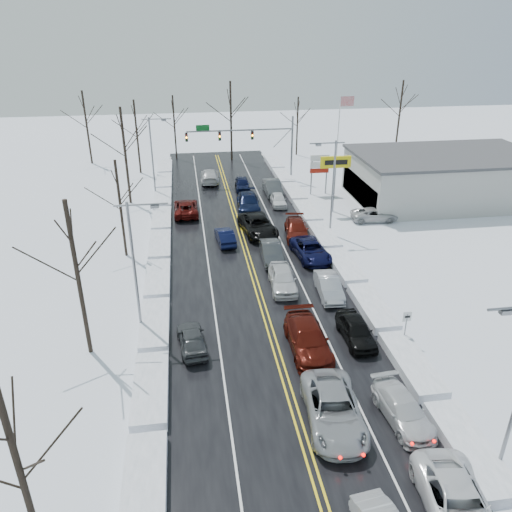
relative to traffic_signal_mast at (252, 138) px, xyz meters
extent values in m
plane|color=silver|center=(-3.45, -27.99, -5.48)|extent=(160.00, 160.00, 0.00)
cube|color=black|center=(-3.45, -25.99, -5.47)|extent=(14.00, 84.00, 0.01)
cube|color=white|center=(-11.05, -25.99, -5.48)|extent=(1.89, 72.00, 0.63)
cube|color=white|center=(4.15, -25.99, -5.48)|extent=(1.89, 72.00, 0.63)
cylinder|color=slate|center=(5.05, 0.01, -1.48)|extent=(0.24, 0.24, 8.00)
cylinder|color=slate|center=(-1.45, 0.01, 1.02)|extent=(13.00, 0.18, 0.18)
cylinder|color=slate|center=(3.85, 0.01, -0.08)|extent=(2.33, 0.10, 2.33)
cube|color=#0C591E|center=(-5.95, 0.01, 1.42)|extent=(1.60, 0.08, 0.70)
cube|color=black|center=(0.05, 0.01, 0.37)|extent=(0.32, 0.25, 1.05)
sphere|color=#3F0705|center=(0.05, -0.15, 0.67)|extent=(0.20, 0.20, 0.20)
sphere|color=orange|center=(0.05, -0.15, 0.37)|extent=(0.22, 0.22, 0.22)
sphere|color=black|center=(0.05, -0.15, 0.07)|extent=(0.20, 0.20, 0.20)
cube|color=black|center=(-3.95, 0.01, 0.37)|extent=(0.32, 0.25, 1.05)
sphere|color=#3F0705|center=(-3.95, -0.15, 0.67)|extent=(0.20, 0.20, 0.20)
sphere|color=orange|center=(-3.95, -0.15, 0.37)|extent=(0.22, 0.22, 0.22)
sphere|color=black|center=(-3.95, -0.15, 0.07)|extent=(0.20, 0.20, 0.20)
cube|color=black|center=(-7.95, 0.01, 0.37)|extent=(0.32, 0.25, 1.05)
sphere|color=#3F0705|center=(-7.95, -0.15, 0.67)|extent=(0.20, 0.20, 0.20)
sphere|color=orange|center=(-7.95, -0.15, 0.37)|extent=(0.22, 0.22, 0.22)
sphere|color=black|center=(-7.95, -0.15, 0.07)|extent=(0.20, 0.20, 0.20)
cylinder|color=slate|center=(7.05, -11.99, -2.68)|extent=(0.20, 0.20, 5.60)
cube|color=yellow|center=(7.05, -11.99, -0.08)|extent=(3.20, 0.30, 1.20)
cube|color=black|center=(7.05, -12.16, -0.08)|extent=(2.40, 0.04, 0.50)
cylinder|color=slate|center=(6.15, -5.99, -3.48)|extent=(0.16, 0.16, 4.00)
cylinder|color=slate|center=(7.95, -5.99, -3.48)|extent=(0.16, 0.16, 4.00)
cube|color=white|center=(7.05, -5.99, -1.18)|extent=(2.20, 0.22, 0.70)
cube|color=white|center=(7.05, -5.99, -1.98)|extent=(2.20, 0.22, 0.70)
cube|color=#99190B|center=(7.05, -5.99, -2.68)|extent=(2.20, 0.22, 0.50)
cylinder|color=slate|center=(4.75, -35.99, -4.38)|extent=(0.08, 0.08, 2.20)
cube|color=white|center=(4.75, -35.99, -3.48)|extent=(0.55, 0.05, 0.70)
cube|color=black|center=(4.75, -36.03, -3.48)|extent=(0.35, 0.02, 0.15)
cylinder|color=silver|center=(11.55, 2.01, -0.48)|extent=(0.14, 0.14, 10.00)
cube|color=#A1A19C|center=(20.55, -9.99, -2.98)|extent=(20.00, 12.00, 5.00)
cube|color=#262628|center=(10.60, -9.99, -3.88)|extent=(0.10, 11.00, 2.80)
cube|color=#3F3F42|center=(20.55, -9.99, -0.33)|extent=(20.40, 12.40, 0.30)
cube|color=slate|center=(3.45, -45.99, 3.17)|extent=(0.50, 0.25, 0.18)
cylinder|color=slate|center=(5.05, -17.99, -0.98)|extent=(0.18, 0.18, 9.00)
cylinder|color=slate|center=(4.25, -17.99, 3.32)|extent=(3.20, 0.12, 0.12)
cube|color=slate|center=(3.45, -17.99, 3.17)|extent=(0.50, 0.25, 0.18)
cylinder|color=slate|center=(-11.95, -31.99, -0.98)|extent=(0.18, 0.18, 9.00)
cylinder|color=slate|center=(-11.15, -31.99, 3.32)|extent=(3.20, 0.12, 0.12)
cube|color=slate|center=(-10.35, -31.99, 3.17)|extent=(0.50, 0.25, 0.18)
cylinder|color=slate|center=(-11.95, -3.99, -0.98)|extent=(0.18, 0.18, 9.00)
cylinder|color=slate|center=(-11.15, -3.99, 3.32)|extent=(3.20, 0.12, 0.12)
cube|color=slate|center=(-10.35, -3.99, 3.17)|extent=(0.50, 0.25, 0.18)
cylinder|color=#2D231C|center=(-14.45, -47.99, -0.98)|extent=(0.24, 0.24, 9.00)
cylinder|color=#2D231C|center=(-14.95, -33.99, -0.48)|extent=(0.27, 0.27, 10.00)
cylinder|color=#2D231C|center=(-13.95, -19.99, -1.23)|extent=(0.23, 0.23, 8.50)
cylinder|color=#2D231C|center=(-14.65, -5.99, -0.23)|extent=(0.28, 0.28, 10.50)
cylinder|color=#2D231C|center=(-14.25, 6.01, -0.73)|extent=(0.25, 0.25, 9.50)
cylinder|color=#2D231C|center=(-21.45, 12.01, -0.48)|extent=(0.27, 0.27, 10.00)
cylinder|color=#2D231C|center=(-9.45, 13.01, -0.98)|extent=(0.24, 0.24, 9.00)
cylinder|color=#2D231C|center=(-1.45, 11.01, 0.02)|extent=(0.29, 0.29, 11.00)
cylinder|color=#2D231C|center=(8.55, 12.51, -1.23)|extent=(0.23, 0.23, 8.50)
cylinder|color=#2D231C|center=(24.55, 13.01, -0.23)|extent=(0.28, 0.28, 10.50)
imported|color=#9DA0A4|center=(-1.69, -42.02, -5.48)|extent=(3.23, 6.15, 1.65)
imported|color=#461009|center=(-1.52, -35.81, -5.48)|extent=(2.35, 5.74, 1.66)
imported|color=silver|center=(-1.52, -27.76, -5.48)|extent=(2.22, 4.91, 1.64)
imported|color=#393C3E|center=(-1.54, -22.84, -5.48)|extent=(1.75, 4.66, 1.52)
imported|color=black|center=(-1.79, -16.85, -5.48)|extent=(3.58, 6.41, 1.69)
imported|color=black|center=(-1.83, -10.16, -5.48)|extent=(2.65, 5.85, 1.66)
imported|color=black|center=(-1.64, -3.23, -5.48)|extent=(1.96, 4.34, 1.45)
imported|color=silver|center=(1.90, -42.38, -5.48)|extent=(2.28, 4.78, 1.34)
imported|color=black|center=(1.82, -35.20, -5.48)|extent=(1.83, 4.40, 1.49)
imported|color=#ACAEB5|center=(1.69, -29.34, -5.48)|extent=(1.80, 4.55, 1.47)
imported|color=black|center=(1.89, -22.89, -5.48)|extent=(2.99, 5.58, 1.49)
imported|color=#50120A|center=(1.72, -18.19, -5.48)|extent=(2.78, 5.46, 1.52)
imported|color=white|center=(1.63, -9.28, -5.48)|extent=(1.76, 4.00, 1.34)
imported|color=#44484A|center=(1.68, -5.48, -5.48)|extent=(1.80, 5.12, 1.69)
imported|color=black|center=(-5.13, -18.65, -5.48)|extent=(1.81, 4.23, 1.35)
imported|color=#4C0C0A|center=(-8.52, -10.62, -5.48)|extent=(2.49, 5.38, 1.50)
imported|color=silver|center=(-5.31, 0.65, -5.48)|extent=(2.54, 5.64, 1.60)
imported|color=#3D3F42|center=(-8.63, -34.57, -5.48)|extent=(2.09, 4.25, 1.39)
imported|color=silver|center=(10.51, -15.27, -5.48)|extent=(4.92, 2.58, 1.32)
imported|color=#434649|center=(13.43, -13.17, -5.48)|extent=(2.50, 4.94, 1.37)
imported|color=black|center=(11.73, -6.33, -5.48)|extent=(1.97, 4.06, 1.34)
camera|label=1|loc=(-8.45, -60.74, 13.38)|focal=35.00mm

